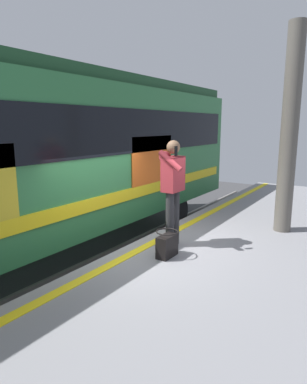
{
  "coord_description": "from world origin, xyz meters",
  "views": [
    {
      "loc": [
        4.56,
        3.37,
        3.03
      ],
      "look_at": [
        -0.08,
        0.3,
        1.91
      ],
      "focal_mm": 31.4,
      "sensor_mm": 36.0,
      "label": 1
    }
  ],
  "objects_px": {
    "passenger": "(173,184)",
    "handbag": "(167,245)",
    "station_column": "(289,131)",
    "train_carriage": "(31,152)"
  },
  "relations": [
    {
      "from": "passenger",
      "to": "station_column",
      "type": "height_order",
      "value": "station_column"
    },
    {
      "from": "handbag",
      "to": "station_column",
      "type": "relative_size",
      "value": 0.11
    },
    {
      "from": "passenger",
      "to": "handbag",
      "type": "bearing_deg",
      "value": 22.07
    },
    {
      "from": "train_carriage",
      "to": "passenger",
      "type": "xyz_separation_m",
      "value": [
        -0.53,
        2.91,
        -0.43
      ]
    },
    {
      "from": "train_carriage",
      "to": "handbag",
      "type": "xyz_separation_m",
      "value": [
        -0.04,
        3.11,
        -1.29
      ]
    },
    {
      "from": "passenger",
      "to": "handbag",
      "type": "xyz_separation_m",
      "value": [
        0.49,
        0.2,
        -0.86
      ]
    },
    {
      "from": "passenger",
      "to": "station_column",
      "type": "xyz_separation_m",
      "value": [
        -1.87,
        1.38,
        0.84
      ]
    },
    {
      "from": "handbag",
      "to": "station_column",
      "type": "height_order",
      "value": "station_column"
    },
    {
      "from": "station_column",
      "to": "passenger",
      "type": "bearing_deg",
      "value": -36.38
    },
    {
      "from": "handbag",
      "to": "station_column",
      "type": "bearing_deg",
      "value": 153.5
    }
  ]
}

